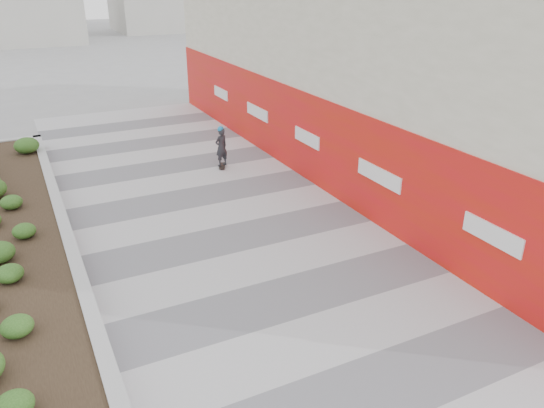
{
  "coord_description": "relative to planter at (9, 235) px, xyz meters",
  "views": [
    {
      "loc": [
        -4.81,
        -6.99,
        6.69
      ],
      "look_at": [
        0.82,
        4.36,
        1.1
      ],
      "focal_mm": 35.0,
      "sensor_mm": 36.0,
      "label": 1
    }
  ],
  "objects": [
    {
      "name": "building",
      "position": [
        12.48,
        1.98,
        3.56
      ],
      "size": [
        6.04,
        24.08,
        8.0
      ],
      "color": "beige",
      "rests_on": "ground"
    },
    {
      "name": "skateboarder",
      "position": [
        7.26,
        3.44,
        0.38
      ],
      "size": [
        0.6,
        0.74,
        1.58
      ],
      "rotation": [
        0.0,
        0.0,
        -0.42
      ],
      "color": "beige",
      "rests_on": "ground"
    },
    {
      "name": "planter",
      "position": [
        0.0,
        0.0,
        0.0
      ],
      "size": [
        3.0,
        18.0,
        0.9
      ],
      "color": "#9E9EA0",
      "rests_on": "ground"
    },
    {
      "name": "manhole_cover",
      "position": [
        6.0,
        -4.0,
        -0.42
      ],
      "size": [
        0.44,
        0.44,
        0.01
      ],
      "primitive_type": "cylinder",
      "color": "#595654",
      "rests_on": "ground"
    },
    {
      "name": "walkway",
      "position": [
        5.5,
        -4.0,
        -0.41
      ],
      "size": [
        8.0,
        36.0,
        0.01
      ],
      "primitive_type": "cube",
      "color": "#A8A8AD",
      "rests_on": "ground"
    },
    {
      "name": "ground",
      "position": [
        5.5,
        -7.0,
        -0.42
      ],
      "size": [
        160.0,
        160.0,
        0.0
      ],
      "primitive_type": "plane",
      "color": "gray",
      "rests_on": "ground"
    }
  ]
}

